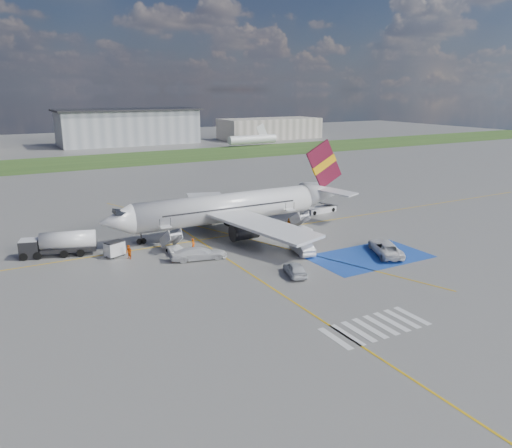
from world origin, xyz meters
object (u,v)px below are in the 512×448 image
object	(u,v)px
van_white_b	(199,251)
van_white_a	(385,245)
airliner	(236,207)
car_silver_b	(302,247)
gpu_cart	(115,250)
car_silver_a	(295,269)
fuel_tanker	(59,246)
belt_loader	(321,210)

from	to	relation	value
van_white_b	van_white_a	bearing A→B (deg)	-101.36
airliner	car_silver_b	bearing A→B (deg)	-80.30
van_white_a	van_white_b	xyz separation A→B (m)	(-20.29, 9.09, -0.09)
gpu_cart	car_silver_a	world-z (taller)	gpu_cart
fuel_tanker	car_silver_a	xyz separation A→B (m)	(20.73, -19.13, -0.49)
airliner	car_silver_b	distance (m)	13.55
belt_loader	van_white_a	world-z (taller)	van_white_a
gpu_cart	car_silver_a	distance (m)	21.74
car_silver_a	van_white_b	distance (m)	11.94
car_silver_b	van_white_b	bearing A→B (deg)	-6.91
fuel_tanker	van_white_a	world-z (taller)	fuel_tanker
airliner	van_white_a	xyz separation A→B (m)	(10.84, -18.11, -2.33)
airliner	van_white_b	distance (m)	13.28
airliner	gpu_cart	size ratio (longest dim) A/B	14.43
gpu_cart	van_white_a	size ratio (longest dim) A/B	0.45
airliner	belt_loader	distance (m)	17.13
car_silver_b	gpu_cart	bearing A→B (deg)	-14.24
fuel_tanker	van_white_b	xyz separation A→B (m)	(13.83, -9.39, -0.25)
fuel_tanker	car_silver_b	bearing A→B (deg)	-12.12
van_white_b	gpu_cart	bearing A→B (deg)	67.19
airliner	car_silver_b	world-z (taller)	airliner
car_silver_a	van_white_a	size ratio (longest dim) A/B	0.76
van_white_a	car_silver_a	bearing A→B (deg)	28.70
fuel_tanker	van_white_b	distance (m)	16.72
gpu_cart	belt_loader	distance (m)	34.81
airliner	van_white_a	bearing A→B (deg)	-59.09
gpu_cart	fuel_tanker	bearing A→B (deg)	124.37
car_silver_b	van_white_a	size ratio (longest dim) A/B	0.84
car_silver_b	van_white_a	xyz separation A→B (m)	(8.60, -5.00, 0.27)
belt_loader	car_silver_a	size ratio (longest dim) A/B	1.37
car_silver_b	van_white_b	xyz separation A→B (m)	(-11.68, 4.08, 0.18)
van_white_a	van_white_b	distance (m)	22.23
car_silver_a	airliner	bearing A→B (deg)	-80.81
van_white_a	belt_loader	bearing A→B (deg)	-79.72
gpu_cart	van_white_a	bearing A→B (deg)	-51.34
airliner	fuel_tanker	distance (m)	23.38
fuel_tanker	van_white_b	world-z (taller)	fuel_tanker
airliner	van_white_a	distance (m)	21.23
van_white_a	van_white_b	size ratio (longest dim) A/B	1.14
car_silver_a	van_white_b	world-z (taller)	van_white_b
gpu_cart	van_white_b	distance (m)	10.10
car_silver_b	fuel_tanker	bearing A→B (deg)	-15.48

